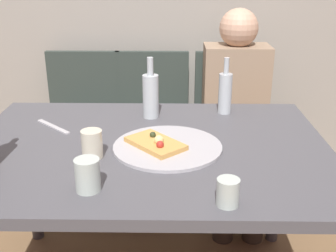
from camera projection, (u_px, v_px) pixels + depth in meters
name	position (u px, v px, depth m)	size (l,w,h in m)	color
dining_table	(147.00, 163.00, 1.62)	(1.38, 1.00, 0.75)	#4C4C51
pizza_tray	(168.00, 147.00, 1.55)	(0.41, 0.41, 0.01)	#ADADB2
pizza_slice_last	(156.00, 143.00, 1.54)	(0.24, 0.25, 0.05)	tan
wine_bottle	(150.00, 95.00, 1.84)	(0.07, 0.07, 0.27)	#B2BCC1
water_bottle	(225.00, 92.00, 1.89)	(0.06, 0.06, 0.26)	#B2BCC1
tumbler_near	(228.00, 192.00, 1.18)	(0.07, 0.07, 0.08)	#B7C6BC
tumbler_far	(92.00, 144.00, 1.47)	(0.07, 0.07, 0.10)	beige
wine_glass	(88.00, 175.00, 1.25)	(0.08, 0.08, 0.10)	#B7C6BC
table_knife	(53.00, 127.00, 1.75)	(0.22, 0.02, 0.01)	#B7B7BC
chair_left	(83.00, 119.00, 2.52)	(0.44, 0.44, 0.90)	#2D3833
chair_middle	(152.00, 119.00, 2.51)	(0.44, 0.44, 0.90)	#2D3833
chair_right	(232.00, 120.00, 2.50)	(0.44, 0.44, 0.90)	#2D3833
guest_in_sweater	(236.00, 108.00, 2.32)	(0.36, 0.56, 1.17)	#937A60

